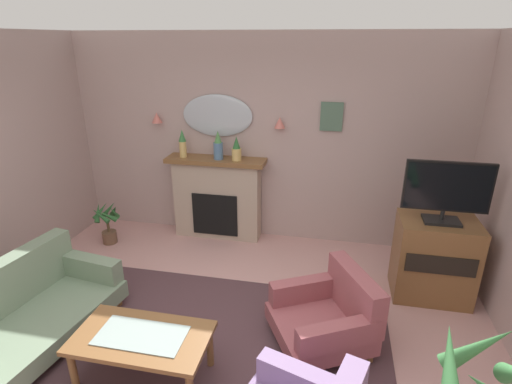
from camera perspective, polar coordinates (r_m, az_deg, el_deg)
floor at (r=3.80m, az=-7.44°, el=-24.89°), size 6.27×6.33×0.10m
wall_back at (r=5.42m, az=1.11°, el=7.43°), size 6.27×0.10×2.77m
patterned_rug at (r=3.89m, az=-6.46°, el=-22.28°), size 3.20×2.40×0.01m
fireplace at (r=5.61m, az=-5.58°, el=-0.95°), size 1.36×0.36×1.16m
mantel_vase_centre at (r=5.49m, az=-10.49°, el=6.90°), size 0.10×0.10×0.38m
mantel_vase_left at (r=5.33m, az=-5.44°, el=6.49°), size 0.13×0.13×0.39m
mantel_vase_right at (r=5.27m, az=-2.81°, el=6.05°), size 0.13×0.13×0.32m
wall_mirror at (r=5.42m, az=-5.57°, el=10.84°), size 0.96×0.06×0.56m
wall_sconce_left at (r=5.69m, az=-14.05°, el=10.30°), size 0.14×0.14×0.14m
wall_sconce_right at (r=5.20m, az=3.42°, el=9.89°), size 0.14×0.14×0.14m
framed_picture at (r=5.19m, az=10.78°, el=10.56°), size 0.28×0.03×0.36m
coffee_table at (r=3.56m, az=-16.04°, el=-19.86°), size 1.10×0.60×0.45m
floral_couch at (r=4.36m, az=-30.82°, el=-14.95°), size 1.10×1.81×0.76m
armchair_in_corner at (r=3.88m, az=10.46°, el=-16.87°), size 1.10×1.09×0.71m
tv_cabinet at (r=4.76m, az=24.11°, el=-8.73°), size 0.80×0.57×0.90m
tv_flatscreen at (r=4.42m, az=25.68°, el=0.16°), size 0.84×0.24×0.65m
potted_plant_small_fern at (r=5.85m, az=-20.51°, el=-4.07°), size 0.37×0.39×0.59m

